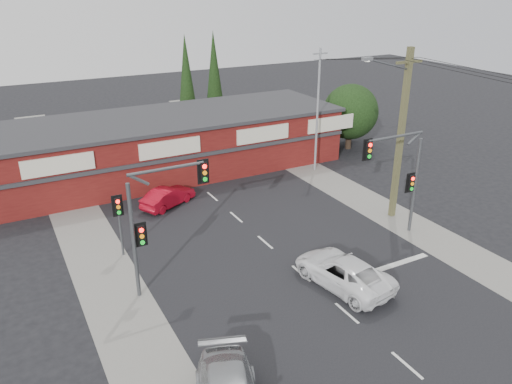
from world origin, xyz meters
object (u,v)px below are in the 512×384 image
red_sedan (168,197)px  utility_pole (400,130)px  white_suv (343,271)px  shop_building (166,144)px

red_sedan → utility_pole: 14.66m
white_suv → red_sedan: size_ratio=1.34×
shop_building → utility_pole: size_ratio=2.73×
white_suv → utility_pole: size_ratio=0.51×
white_suv → shop_building: shop_building is taller
shop_building → white_suv: bearing=-83.3°
red_sedan → shop_building: shop_building is taller
white_suv → shop_building: 18.83m
red_sedan → white_suv: bearing=171.1°
red_sedan → shop_building: 6.65m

